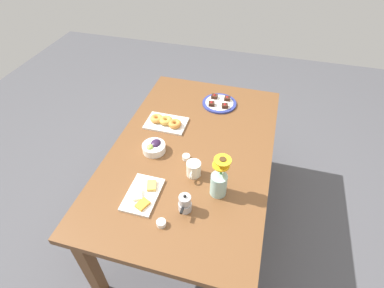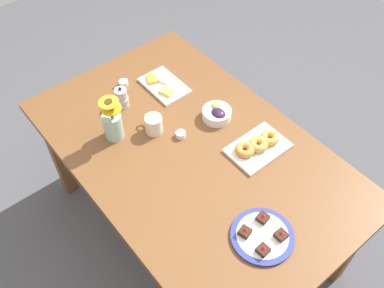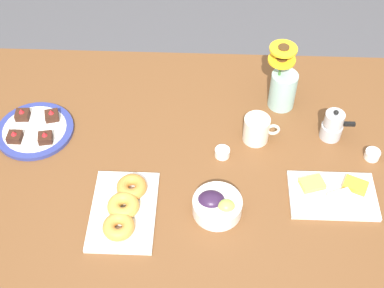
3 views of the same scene
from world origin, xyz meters
name	(u,v)px [view 1 (image 1 of 3)]	position (x,y,z in m)	size (l,w,h in m)	color
ground_plane	(192,215)	(0.00, 0.00, 0.00)	(6.00, 6.00, 0.00)	#4C4C51
dining_table	(192,158)	(0.00, 0.00, 0.65)	(1.60, 1.00, 0.74)	brown
coffee_mug	(194,169)	(0.21, 0.07, 0.79)	(0.12, 0.08, 0.09)	silver
grape_bowl	(154,147)	(0.08, -0.22, 0.77)	(0.15, 0.15, 0.07)	white
cheese_platter	(143,194)	(0.43, -0.16, 0.75)	(0.26, 0.17, 0.03)	white
croissant_platter	(166,122)	(-0.19, -0.24, 0.76)	(0.19, 0.28, 0.05)	white
jam_cup_honey	(162,223)	(0.58, 0.00, 0.76)	(0.05, 0.05, 0.03)	white
jam_cup_berry	(186,157)	(0.10, -0.01, 0.76)	(0.05, 0.05, 0.03)	white
dessert_plate	(219,103)	(-0.53, 0.07, 0.75)	(0.26, 0.26, 0.05)	navy
flower_vase	(219,182)	(0.30, 0.23, 0.83)	(0.11, 0.10, 0.25)	#99C1B7
moka_pot	(185,204)	(0.45, 0.09, 0.79)	(0.11, 0.07, 0.12)	#B7B7BC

